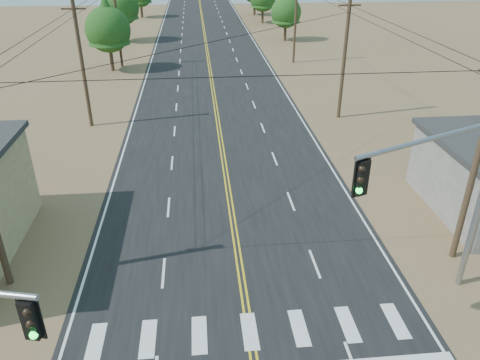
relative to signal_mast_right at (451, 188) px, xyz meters
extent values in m
cube|color=black|center=(-7.77, 20.85, -5.50)|extent=(15.00, 200.00, 0.02)
cylinder|color=#4C3826|center=(-18.27, 22.85, -0.51)|extent=(0.30, 0.30, 10.00)
cube|color=#4C3826|center=(-18.27, 22.85, 3.69)|extent=(1.80, 0.12, 0.12)
cylinder|color=#4C3826|center=(-18.27, 42.85, -0.51)|extent=(0.30, 0.30, 10.00)
cylinder|color=#4C3826|center=(2.73, 2.85, -0.51)|extent=(0.30, 0.30, 10.00)
cylinder|color=#4C3826|center=(2.73, 22.85, -0.51)|extent=(0.30, 0.30, 10.00)
cube|color=#4C3826|center=(2.73, 22.85, 3.69)|extent=(1.80, 0.12, 0.12)
cylinder|color=#4C3826|center=(2.73, 42.85, -0.51)|extent=(0.30, 0.30, 10.00)
cube|color=black|center=(-13.41, -6.43, 0.81)|extent=(0.40, 0.37, 1.08)
sphere|color=black|center=(-13.37, -6.60, 1.15)|extent=(0.20, 0.20, 0.20)
sphere|color=black|center=(-13.37, -6.60, 0.81)|extent=(0.20, 0.20, 0.20)
sphere|color=#0CE533|center=(-13.37, -6.60, 0.47)|extent=(0.20, 0.20, 0.20)
cylinder|color=gray|center=(1.96, 0.85, -1.64)|extent=(0.27, 0.27, 7.74)
cylinder|color=gray|center=(-1.34, -0.57, 2.34)|extent=(6.67, 3.02, 0.18)
cube|color=black|center=(-4.33, -1.87, 1.62)|extent=(0.49, 0.46, 1.22)
sphere|color=black|center=(-4.41, -2.05, 2.01)|extent=(0.22, 0.22, 0.22)
sphere|color=black|center=(-4.41, -2.05, 1.62)|extent=(0.22, 0.22, 0.22)
sphere|color=#0CE533|center=(-4.41, -2.05, 1.24)|extent=(0.22, 0.22, 0.22)
cylinder|color=#3F2D1E|center=(-19.10, 40.95, -3.98)|extent=(0.41, 0.41, 3.04)
cone|color=#1A4B15|center=(-19.10, 40.95, 0.24)|extent=(4.73, 4.73, 5.41)
sphere|color=#1A4B15|center=(-19.10, 40.95, -0.86)|extent=(5.07, 5.07, 5.07)
cylinder|color=#3F2D1E|center=(-19.93, 58.04, -3.87)|extent=(0.39, 0.39, 3.27)
sphere|color=#1A4B15|center=(-19.93, 58.04, -0.52)|extent=(5.44, 5.44, 5.44)
cylinder|color=#3F2D1E|center=(-19.30, 81.43, -4.14)|extent=(0.45, 0.45, 2.74)
cylinder|color=#3F2D1E|center=(4.15, 56.50, -4.18)|extent=(0.42, 0.42, 2.65)
cone|color=#1A4B15|center=(4.15, 56.50, -0.50)|extent=(4.13, 4.13, 4.72)
sphere|color=#1A4B15|center=(4.15, 56.50, -1.45)|extent=(4.42, 4.42, 4.42)
cylinder|color=#3F2D1E|center=(3.01, 72.86, -4.12)|extent=(0.41, 0.41, 2.76)
cylinder|color=#3F2D1E|center=(2.72, 82.51, -3.85)|extent=(0.47, 0.47, 3.31)
camera|label=1|loc=(-9.46, -14.74, 8.46)|focal=35.00mm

